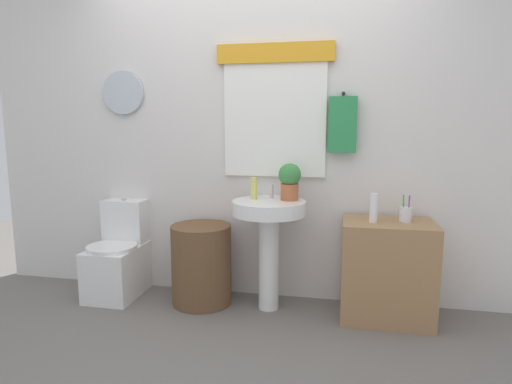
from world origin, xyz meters
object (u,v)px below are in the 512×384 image
(wooden_cabinet, at_px, (387,270))
(toothbrush_cup, at_px, (406,214))
(laundry_hamper, at_px, (202,264))
(toilet, at_px, (119,259))
(potted_plant, at_px, (290,180))
(pedestal_sink, at_px, (269,228))
(soap_bottle, at_px, (254,188))
(lotion_bottle, at_px, (374,208))

(wooden_cabinet, distance_m, toothbrush_cup, 0.41)
(laundry_hamper, distance_m, toothbrush_cup, 1.52)
(toilet, bearing_deg, toothbrush_cup, -0.39)
(potted_plant, bearing_deg, toilet, -178.92)
(pedestal_sink, distance_m, soap_bottle, 0.31)
(laundry_hamper, height_order, pedestal_sink, pedestal_sink)
(wooden_cabinet, relative_size, lotion_bottle, 3.51)
(laundry_hamper, bearing_deg, toothbrush_cup, 0.78)
(pedestal_sink, xyz_separation_m, toothbrush_cup, (0.94, 0.02, 0.13))
(toilet, height_order, wooden_cabinet, toilet)
(wooden_cabinet, xyz_separation_m, toothbrush_cup, (0.11, 0.02, 0.40))
(wooden_cabinet, relative_size, soap_bottle, 4.32)
(toothbrush_cup, bearing_deg, lotion_bottle, -164.51)
(pedestal_sink, relative_size, soap_bottle, 5.04)
(toilet, distance_m, pedestal_sink, 1.26)
(toilet, relative_size, lotion_bottle, 3.86)
(toilet, height_order, potted_plant, potted_plant)
(laundry_hamper, xyz_separation_m, soap_bottle, (0.40, 0.05, 0.59))
(soap_bottle, height_order, potted_plant, potted_plant)
(toilet, xyz_separation_m, toothbrush_cup, (2.16, -0.01, 0.46))
(pedestal_sink, xyz_separation_m, soap_bottle, (-0.12, 0.05, 0.28))
(lotion_bottle, xyz_separation_m, toothbrush_cup, (0.22, 0.06, -0.05))
(soap_bottle, xyz_separation_m, lotion_bottle, (0.84, -0.09, -0.10))
(laundry_hamper, distance_m, wooden_cabinet, 1.35)
(laundry_hamper, relative_size, soap_bottle, 3.77)
(soap_bottle, relative_size, lotion_bottle, 0.81)
(pedestal_sink, bearing_deg, toilet, 178.38)
(pedestal_sink, bearing_deg, lotion_bottle, -3.16)
(toilet, height_order, pedestal_sink, pedestal_sink)
(laundry_hamper, distance_m, soap_bottle, 0.71)
(potted_plant, height_order, toothbrush_cup, potted_plant)
(pedestal_sink, distance_m, toothbrush_cup, 0.95)
(wooden_cabinet, bearing_deg, toothbrush_cup, 10.41)
(laundry_hamper, relative_size, lotion_bottle, 3.06)
(toilet, relative_size, potted_plant, 2.86)
(toilet, relative_size, pedestal_sink, 0.94)
(potted_plant, bearing_deg, toothbrush_cup, -2.88)
(soap_bottle, bearing_deg, laundry_hamper, -172.81)
(pedestal_sink, relative_size, toothbrush_cup, 4.37)
(pedestal_sink, relative_size, wooden_cabinet, 1.17)
(potted_plant, distance_m, lotion_bottle, 0.61)
(wooden_cabinet, height_order, soap_bottle, soap_bottle)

